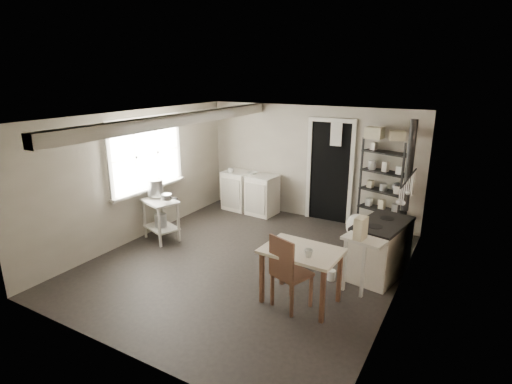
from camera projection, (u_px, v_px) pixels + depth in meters
The scene contains 31 objects.
floor at pixel (247, 263), 6.37m from camera, with size 5.00×5.00×0.00m, color black.
ceiling at pixel (246, 117), 5.71m from camera, with size 5.00×5.00×0.00m, color silver.
wall_back at pixel (309, 163), 8.12m from camera, with size 4.50×0.02×2.30m, color #AAA291.
wall_front at pixel (117, 257), 3.96m from camera, with size 4.50×0.02×2.30m, color #AAA291.
wall_left at pixel (138, 176), 7.11m from camera, with size 0.02×5.00×2.30m, color #AAA291.
wall_right at pixel (401, 220), 4.97m from camera, with size 0.02×5.00×2.30m, color #AAA291.
window at pixel (146, 155), 7.16m from camera, with size 0.12×1.76×1.28m, color silver, non-canonical shape.
doorway at pixel (330, 173), 7.93m from camera, with size 0.96×0.10×2.08m, color silver, non-canonical shape.
ceiling_beam at pixel (181, 119), 6.31m from camera, with size 0.18×5.00×0.18m, color silver, non-canonical shape.
wallpaper_panel at pixel (400, 219), 4.98m from camera, with size 0.01×5.00×2.30m, color beige, non-canonical shape.
utensil_rail at pixel (408, 178), 5.39m from camera, with size 0.06×1.20×0.44m, color silver, non-canonical shape.
prep_table at pixel (161, 219), 7.15m from camera, with size 0.65×0.46×0.74m, color silver, non-canonical shape.
stockpot at pixel (155, 188), 7.12m from camera, with size 0.28×0.28×0.30m, color silver.
saucepan at pixel (167, 197), 6.89m from camera, with size 0.18×0.18×0.10m, color silver.
bucket at pixel (161, 220), 7.11m from camera, with size 0.21×0.21×0.23m, color silver.
base_cabinets at pixel (250, 191), 8.63m from camera, with size 1.28×0.55×0.84m, color silver, non-canonical shape.
mixing_bowl at pixel (252, 169), 8.45m from camera, with size 0.28×0.28×0.07m, color silver.
counter_cup at pixel (231, 167), 8.53m from camera, with size 0.13×0.13×0.10m, color silver.
shelf_rack at pixel (384, 185), 7.28m from camera, with size 0.85×0.33×1.79m, color black, non-canonical shape.
shelf_jar at pixel (372, 161), 7.32m from camera, with size 0.08×0.08×0.17m, color silver.
storage_box_a at pixel (375, 126), 7.05m from camera, with size 0.29×0.26×0.20m, color beige.
storage_box_b at pixel (398, 128), 6.86m from camera, with size 0.25×0.23×0.16m, color beige.
stove at pixel (381, 247), 5.88m from camera, with size 0.59×1.06×0.83m, color silver, non-canonical shape.
stovepipe at pixel (409, 166), 5.86m from camera, with size 0.10×0.10×1.28m, color black, non-canonical shape.
side_ledge at pixel (362, 268), 5.28m from camera, with size 0.55×0.30×0.85m, color silver, non-canonical shape.
oats_box at pixel (361, 227), 5.11m from camera, with size 0.12×0.20×0.30m, color beige.
work_table at pixel (301, 276), 5.18m from camera, with size 0.99×0.69×0.75m, color beige, non-canonical shape.
table_cup at pixel (309, 252), 4.85m from camera, with size 0.11×0.11×0.10m, color silver.
chair at pixel (292, 272), 5.05m from camera, with size 0.41×0.43×1.00m, color #533223, non-canonical shape.
flour_sack at pixel (357, 226), 7.24m from camera, with size 0.39×0.33×0.47m, color silver.
floor_crock at pixel (331, 275), 5.82m from camera, with size 0.12×0.12×0.15m, color silver.
Camera 1 is at (2.99, -4.95, 2.90)m, focal length 28.00 mm.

